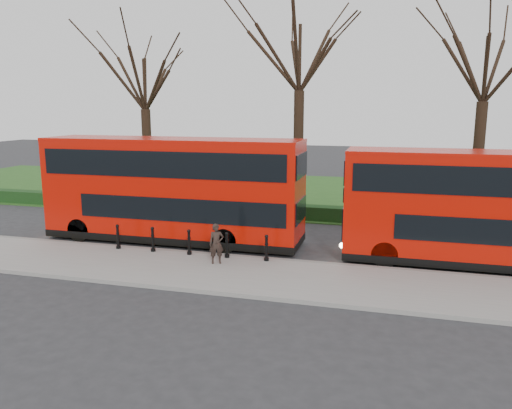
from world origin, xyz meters
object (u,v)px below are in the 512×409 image
(bus_lead, at_px, (172,190))
(pedestrian, at_px, (216,244))
(bollard_row, at_px, (189,242))
(bus_rear, at_px, (494,210))

(bus_lead, relative_size, pedestrian, 7.61)
(pedestrian, bearing_deg, bollard_row, 127.99)
(bus_lead, bearing_deg, bollard_row, -52.72)
(bollard_row, height_order, bus_lead, bus_lead)
(bus_rear, bearing_deg, bollard_row, -170.13)
(bollard_row, relative_size, bus_rear, 0.60)
(bollard_row, relative_size, bus_lead, 0.56)
(bus_lead, height_order, bus_rear, bus_lead)
(bollard_row, bearing_deg, bus_lead, 127.28)
(bollard_row, xyz_separation_m, bus_rear, (11.65, 2.03, 1.59))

